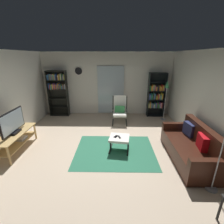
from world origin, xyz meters
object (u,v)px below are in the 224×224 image
Objects in this scene: bookshelf_near_sofa at (156,96)px; leather_sofa at (191,148)px; floor_lamp_by_shelf at (167,90)px; wall_clock at (79,71)px; television at (13,123)px; lounge_armchair at (120,109)px; bookshelf_near_tv at (58,89)px; ottoman at (119,139)px; tv_remote at (119,137)px; cell_phone at (116,136)px; tv_stand at (17,138)px.

bookshelf_near_sofa reaches higher than leather_sofa.
wall_clock is (-3.46, 0.64, 0.63)m from floor_lamp_by_shelf.
television is 3.23× the size of wall_clock.
bookshelf_near_sofa is at bearing 32.18° from television.
floor_lamp_by_shelf is (1.78, 0.28, 0.68)m from lounge_armchair.
ottoman is (2.49, -2.71, -0.82)m from bookshelf_near_tv.
lounge_armchair is (-1.52, -0.73, -0.34)m from bookshelf_near_sofa.
wall_clock reaches higher than television.
tv_remote reaches higher than ottoman.
leather_sofa is at bearing -53.80° from lounge_armchair.
ottoman is 0.37× the size of floor_lamp_by_shelf.
television is 2.70m from cell_phone.
tv_stand is at bearing 96.03° from television.
bookshelf_near_sofa is (4.08, -0.02, -0.28)m from bookshelf_near_tv.
bookshelf_near_sofa is 6.24× the size of wall_clock.
tv_remote is at bearing 169.25° from leather_sofa.
cell_phone is at bearing -48.36° from bookshelf_near_tv.
bookshelf_near_tv is 3.23× the size of ottoman.
television is (0.00, -0.02, 0.46)m from tv_stand.
ottoman is 4.15× the size of cell_phone.
bookshelf_near_tv reaches higher than tv_stand.
lounge_armchair is 1.96m from cell_phone.
television is at bearing -144.65° from lounge_armchair.
tv_stand is at bearing -179.58° from ottoman.
wall_clock is at bearing 68.57° from television.
floor_lamp_by_shelf reaches higher than lounge_armchair.
bookshelf_near_sofa is at bearing -3.35° from wall_clock.
ottoman is (2.76, 0.02, -0.01)m from tv_stand.
bookshelf_near_sofa is 0.97× the size of leather_sofa.
television is at bearing -95.54° from bookshelf_near_tv.
bookshelf_near_tv is 13.05× the size of tv_remote.
lounge_armchair is at bearing -170.96° from floor_lamp_by_shelf.
leather_sofa reaches higher than tv_remote.
tv_remote is at bearing 0.13° from tv_stand.
tv_remote is at bearing -120.54° from bookshelf_near_sofa.
cell_phone is at bearing -131.06° from floor_lamp_by_shelf.
floor_lamp_by_shelf is 5.44× the size of wall_clock.
tv_stand is at bearing -153.81° from floor_lamp_by_shelf.
tv_stand is at bearing 175.84° from leather_sofa.
leather_sofa is at bearing 20.54° from cell_phone.
lounge_armchair is (2.56, -0.75, -0.61)m from bookshelf_near_tv.
bookshelf_near_sofa is at bearing 93.17° from leather_sofa.
tv_remote is at bearing 11.22° from cell_phone.
wall_clock is at bearing 149.67° from cell_phone.
lounge_armchair is at bearing 126.20° from leather_sofa.
bookshelf_near_tv is at bearing 163.40° from cell_phone.
bookshelf_near_tv is 4.36m from floor_lamp_by_shelf.
ottoman is at bearing -129.47° from floor_lamp_by_shelf.
tv_stand is 1.35× the size of lounge_armchair.
bookshelf_near_sofa is 3.18m from tv_remote.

